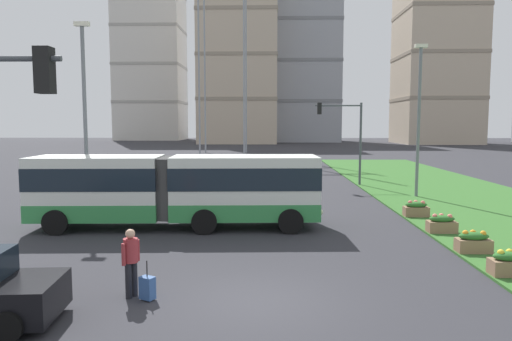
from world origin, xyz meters
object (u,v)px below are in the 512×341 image
object	(u,v)px
flower_planter_2	(442,224)
apartment_tower_centre	(293,66)
car_grey_wagon	(168,180)
traffic_light_far_right	(346,129)
apartment_tower_eastcentre	(439,14)
pedestrian_crossing	(131,258)
streetlight_median	(419,114)
flower_planter_0	(510,263)
rolling_suitcase	(147,288)
apartment_tower_westcentre	(239,61)
articulated_bus	(177,188)
streetlight_left	(85,110)
flower_planter_1	(473,242)
flower_planter_3	(416,209)
apartment_tower_west	(150,50)

from	to	relation	value
flower_planter_2	apartment_tower_centre	size ratio (longest dim) A/B	0.03
car_grey_wagon	traffic_light_far_right	size ratio (longest dim) A/B	0.79
apartment_tower_centre	apartment_tower_eastcentre	bearing A→B (deg)	-21.05
pedestrian_crossing	streetlight_median	distance (m)	20.82
car_grey_wagon	flower_planter_0	bearing A→B (deg)	-51.63
rolling_suitcase	apartment_tower_westcentre	size ratio (longest dim) A/B	0.03
traffic_light_far_right	streetlight_median	distance (m)	6.33
car_grey_wagon	flower_planter_0	size ratio (longest dim) A/B	4.13
articulated_bus	flower_planter_2	xyz separation A→B (m)	(10.64, -0.96, -1.23)
flower_planter_2	traffic_light_far_right	size ratio (longest dim) A/B	0.19
streetlight_left	apartment_tower_eastcentre	bearing A→B (deg)	61.17
streetlight_median	apartment_tower_centre	bearing A→B (deg)	91.68
flower_planter_1	traffic_light_far_right	size ratio (longest dim) A/B	0.19
flower_planter_3	pedestrian_crossing	bearing A→B (deg)	-134.88
streetlight_left	flower_planter_1	bearing A→B (deg)	-24.43
flower_planter_0	flower_planter_2	size ratio (longest dim) A/B	1.00
articulated_bus	car_grey_wagon	size ratio (longest dim) A/B	2.63
apartment_tower_eastcentre	streetlight_left	bearing A→B (deg)	-118.83
rolling_suitcase	apartment_tower_eastcentre	distance (m)	104.27
apartment_tower_eastcentre	articulated_bus	bearing A→B (deg)	-115.21
apartment_tower_westcentre	apartment_tower_eastcentre	distance (m)	43.42
flower_planter_1	streetlight_left	bearing A→B (deg)	155.57
apartment_tower_centre	flower_planter_3	bearing A→B (deg)	-89.59
traffic_light_far_right	flower_planter_2	bearing A→B (deg)	-84.38
pedestrian_crossing	apartment_tower_eastcentre	world-z (taller)	apartment_tower_eastcentre
apartment_tower_westcentre	apartment_tower_centre	xyz separation A→B (m)	(12.49, 9.32, -0.01)
rolling_suitcase	flower_planter_1	size ratio (longest dim) A/B	0.88
flower_planter_0	streetlight_left	distance (m)	18.83
flower_planter_1	apartment_tower_west	xyz separation A→B (m)	(-37.10, 109.64, 22.83)
flower_planter_0	apartment_tower_westcentre	xyz separation A→B (m)	(-13.16, 93.11, 17.58)
pedestrian_crossing	traffic_light_far_right	bearing A→B (deg)	67.90
streetlight_median	apartment_tower_west	world-z (taller)	apartment_tower_west
articulated_bus	pedestrian_crossing	world-z (taller)	articulated_bus
apartment_tower_centre	apartment_tower_west	bearing A→B (deg)	165.18
apartment_tower_westcentre	apartment_tower_centre	size ratio (longest dim) A/B	1.00
articulated_bus	traffic_light_far_right	distance (m)	16.67
car_grey_wagon	flower_planter_2	size ratio (longest dim) A/B	4.13
flower_planter_0	streetlight_left	xyz separation A→B (m)	(-15.60, 9.51, 4.57)
flower_planter_1	pedestrian_crossing	bearing A→B (deg)	-157.95
flower_planter_3	flower_planter_0	bearing A→B (deg)	-90.00
articulated_bus	streetlight_left	bearing A→B (deg)	147.04
car_grey_wagon	pedestrian_crossing	world-z (taller)	pedestrian_crossing
flower_planter_1	apartment_tower_west	size ratio (longest dim) A/B	0.02
apartment_tower_westcentre	car_grey_wagon	bearing A→B (deg)	-89.98
articulated_bus	apartment_tower_centre	xyz separation A→B (m)	(9.96, 96.14, 16.34)
flower_planter_2	flower_planter_3	size ratio (longest dim) A/B	1.00
flower_planter_1	apartment_tower_eastcentre	distance (m)	96.98
pedestrian_crossing	streetlight_median	xyz separation A→B (m)	(12.17, 16.45, 3.86)
flower_planter_1	apartment_tower_centre	size ratio (longest dim) A/B	0.03
flower_planter_3	streetlight_left	size ratio (longest dim) A/B	0.12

